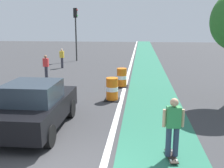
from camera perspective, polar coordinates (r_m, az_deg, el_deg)
name	(u,v)px	position (r m, az deg, el deg)	size (l,w,h in m)	color
bike_lane_strip	(149,78)	(17.77, 8.24, 1.36)	(2.50, 80.00, 0.01)	#286B51
lane_divider_stripe	(127,77)	(17.78, 3.41, 1.48)	(0.20, 80.00, 0.01)	silver
skateboarder_on_lane	(173,127)	(7.06, 13.29, -9.15)	(0.57, 0.82, 1.69)	black
parked_sedan_nearest	(36,106)	(9.13, -16.44, -4.76)	(1.97, 4.13, 1.70)	black
traffic_barrel_front	(112,89)	(12.26, 0.01, -1.20)	(0.73, 0.73, 1.09)	orange
traffic_barrel_mid	(122,78)	(14.96, 2.16, 1.37)	(0.73, 0.73, 1.09)	orange
traffic_light_corner	(76,25)	(26.04, -8.00, 12.74)	(0.41, 0.32, 5.10)	#2D2D2D
pedestrian_crossing	(62,58)	(21.93, -10.98, 5.71)	(0.34, 0.20, 1.61)	#33333D
pedestrian_waiting	(46,66)	(17.48, -14.35, 3.76)	(0.34, 0.20, 1.61)	#33333D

